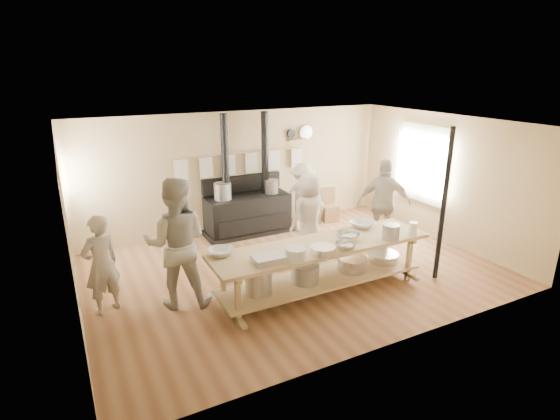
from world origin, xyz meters
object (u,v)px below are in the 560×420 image
Objects in this scene: cook_by_window at (302,197)px; cook_far_left at (101,265)px; chair at (329,211)px; stove at (247,210)px; prep_table at (321,263)px; cook_center at (309,214)px; cook_left at (176,243)px; cook_right at (384,203)px; roasting_pan at (269,259)px.

cook_far_left is at bearing -142.24° from cook_by_window.
chair is at bearing 32.42° from cook_by_window.
stove is 3.02m from prep_table.
cook_center is at bearing -97.07° from cook_by_window.
cook_left is 3.78m from cook_by_window.
stove is 1.46× the size of cook_right.
cook_right is 2.29× the size of chair.
chair is (-0.14, 1.72, -0.66)m from cook_right.
stove reaches higher than cook_center.
roasting_pan is (-1.03, -0.23, 0.38)m from prep_table.
prep_table is at bearing 55.57° from cook_center.
roasting_pan is (2.11, -1.22, 0.15)m from cook_far_left.
cook_far_left is at bearing 5.14° from cook_left.
stove is 2.90m from cook_right.
cook_center is 1.29m from cook_by_window.
cook_left reaches higher than cook_by_window.
cook_left reaches higher than cook_center.
cook_left reaches higher than prep_table.
cook_center is at bearing 24.18° from cook_right.
cook_right is 3.91× the size of roasting_pan.
cook_right is (2.18, 1.15, 0.37)m from prep_table.
cook_by_window is 3.35× the size of roasting_pan.
cook_left is 2.57× the size of chair.
stove is at bearing -79.39° from cook_center.
chair is 4.41m from roasting_pan.
stove is at bearing -172.54° from chair.
chair is (2.04, 2.87, -0.29)m from prep_table.
stove reaches higher than chair.
prep_table is at bearing -178.68° from cook_left.
chair is (2.04, -0.15, -0.29)m from stove.
cook_center is 1.59m from cook_right.
chair is at bearing -145.63° from cook_center.
roasting_pan is at bearing 158.66° from cook_left.
cook_far_left is 2.44m from roasting_pan.
prep_table is 2.49m from cook_right.
cook_right reaches higher than cook_far_left.
cook_right is 3.50m from roasting_pan.
stove is 1.62× the size of cook_center.
cook_left is 4.30m from cook_right.
chair is at bearing 54.55° from prep_table.
cook_by_window is at bearing 66.26° from prep_table.
cook_by_window is (1.15, 2.62, 0.24)m from prep_table.
prep_table is 2.24× the size of cook_center.
cook_far_left is 0.76× the size of cook_left.
stove is 1.71× the size of cook_by_window.
cook_far_left reaches higher than chair.
cook_left is (-2.10, 0.71, 0.48)m from prep_table.
prep_table is 3.53m from chair.
cook_center is (3.77, 0.45, 0.05)m from cook_far_left.
prep_table is 2.37× the size of cook_by_window.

